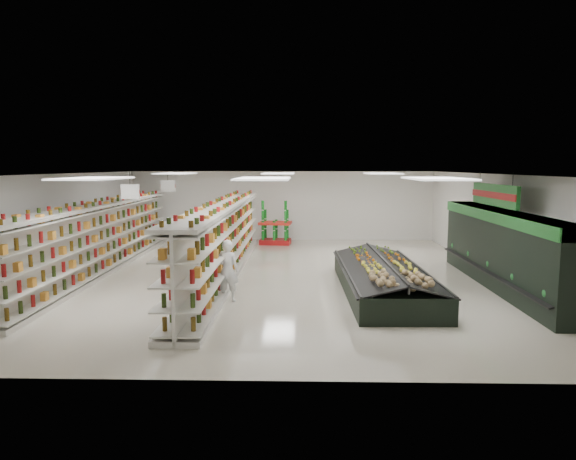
{
  "coord_description": "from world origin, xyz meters",
  "views": [
    {
      "loc": [
        0.87,
        -15.91,
        3.45
      ],
      "look_at": [
        0.45,
        0.8,
        1.36
      ],
      "focal_mm": 32.0,
      "sensor_mm": 36.0,
      "label": 1
    }
  ],
  "objects_px": {
    "shopper_main": "(228,270)",
    "gondola_center": "(224,243)",
    "produce_island": "(383,277)",
    "shopper_background": "(190,231)",
    "gondola_left": "(99,241)",
    "soda_endcap": "(275,225)"
  },
  "relations": [
    {
      "from": "produce_island",
      "to": "shopper_main",
      "type": "height_order",
      "value": "shopper_main"
    },
    {
      "from": "gondola_center",
      "to": "soda_endcap",
      "type": "height_order",
      "value": "gondola_center"
    },
    {
      "from": "soda_endcap",
      "to": "shopper_background",
      "type": "bearing_deg",
      "value": -151.71
    },
    {
      "from": "gondola_center",
      "to": "shopper_background",
      "type": "height_order",
      "value": "gondola_center"
    },
    {
      "from": "produce_island",
      "to": "soda_endcap",
      "type": "relative_size",
      "value": 3.52
    },
    {
      "from": "produce_island",
      "to": "soda_endcap",
      "type": "height_order",
      "value": "soda_endcap"
    },
    {
      "from": "shopper_main",
      "to": "gondola_center",
      "type": "bearing_deg",
      "value": -70.03
    },
    {
      "from": "gondola_left",
      "to": "gondola_center",
      "type": "bearing_deg",
      "value": -7.55
    },
    {
      "from": "produce_island",
      "to": "shopper_main",
      "type": "relative_size",
      "value": 3.91
    },
    {
      "from": "gondola_left",
      "to": "produce_island",
      "type": "relative_size",
      "value": 2.07
    },
    {
      "from": "soda_endcap",
      "to": "shopper_main",
      "type": "bearing_deg",
      "value": -94.33
    },
    {
      "from": "produce_island",
      "to": "shopper_background",
      "type": "bearing_deg",
      "value": 134.98
    },
    {
      "from": "gondola_left",
      "to": "shopper_main",
      "type": "xyz_separation_m",
      "value": [
        4.69,
        -3.55,
        -0.23
      ]
    },
    {
      "from": "gondola_center",
      "to": "gondola_left",
      "type": "bearing_deg",
      "value": 173.16
    },
    {
      "from": "soda_endcap",
      "to": "shopper_main",
      "type": "relative_size",
      "value": 1.11
    },
    {
      "from": "soda_endcap",
      "to": "shopper_main",
      "type": "distance_m",
      "value": 9.71
    },
    {
      "from": "gondola_left",
      "to": "shopper_background",
      "type": "xyz_separation_m",
      "value": [
        2.03,
        4.31,
        -0.23
      ]
    },
    {
      "from": "gondola_left",
      "to": "shopper_background",
      "type": "distance_m",
      "value": 4.77
    },
    {
      "from": "produce_island",
      "to": "gondola_left",
      "type": "bearing_deg",
      "value": 164.24
    },
    {
      "from": "produce_island",
      "to": "shopper_background",
      "type": "distance_m",
      "value": 9.62
    },
    {
      "from": "gondola_left",
      "to": "gondola_center",
      "type": "xyz_separation_m",
      "value": [
        4.14,
        -0.48,
        0.02
      ]
    },
    {
      "from": "soda_endcap",
      "to": "produce_island",
      "type": "bearing_deg",
      "value": -68.49
    }
  ]
}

